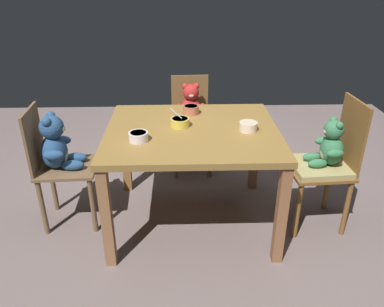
{
  "coord_description": "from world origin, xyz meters",
  "views": [
    {
      "loc": [
        -0.07,
        -2.4,
        1.77
      ],
      "look_at": [
        0.0,
        0.05,
        0.54
      ],
      "focal_mm": 35.64,
      "sensor_mm": 36.0,
      "label": 1
    }
  ],
  "objects": [
    {
      "name": "porridge_bowl_yellow_center",
      "position": [
        -0.08,
        0.06,
        0.78
      ],
      "size": [
        0.14,
        0.13,
        0.12
      ],
      "color": "gold",
      "rests_on": "dining_table"
    },
    {
      "name": "porridge_bowl_white_near_left",
      "position": [
        -0.35,
        -0.18,
        0.78
      ],
      "size": [
        0.13,
        0.13,
        0.06
      ],
      "color": "white",
      "rests_on": "dining_table"
    },
    {
      "name": "porridge_bowl_cream_near_right",
      "position": [
        0.38,
        -0.03,
        0.78
      ],
      "size": [
        0.12,
        0.12,
        0.06
      ],
      "color": "beige",
      "rests_on": "dining_table"
    },
    {
      "name": "porridge_bowl_terracotta_far_center",
      "position": [
        -0.0,
        0.3,
        0.79
      ],
      "size": [
        0.12,
        0.12,
        0.06
      ],
      "color": "#BC684C",
      "rests_on": "dining_table"
    },
    {
      "name": "teddy_chair_far_center",
      "position": [
        0.02,
        0.87,
        0.55
      ],
      "size": [
        0.39,
        0.42,
        0.86
      ],
      "rotation": [
        0.0,
        0.0,
        -1.52
      ],
      "color": "brown",
      "rests_on": "ground_plane"
    },
    {
      "name": "ground_plane",
      "position": [
        0.0,
        0.0,
        -0.02
      ],
      "size": [
        5.2,
        5.2,
        0.04
      ],
      "color": "slate"
    },
    {
      "name": "teddy_chair_near_left",
      "position": [
        -0.95,
        0.02,
        0.58
      ],
      "size": [
        0.43,
        0.38,
        0.9
      ],
      "rotation": [
        0.0,
        0.0,
        0.05
      ],
      "color": "brown",
      "rests_on": "ground_plane"
    },
    {
      "name": "teddy_chair_near_right",
      "position": [
        0.95,
        -0.06,
        0.55
      ],
      "size": [
        0.44,
        0.41,
        0.96
      ],
      "rotation": [
        0.0,
        0.0,
        3.21
      ],
      "color": "brown",
      "rests_on": "ground_plane"
    },
    {
      "name": "dining_table",
      "position": [
        0.0,
        0.0,
        0.66
      ],
      "size": [
        1.18,
        1.02,
        0.75
      ],
      "color": "olive",
      "rests_on": "ground_plane"
    }
  ]
}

